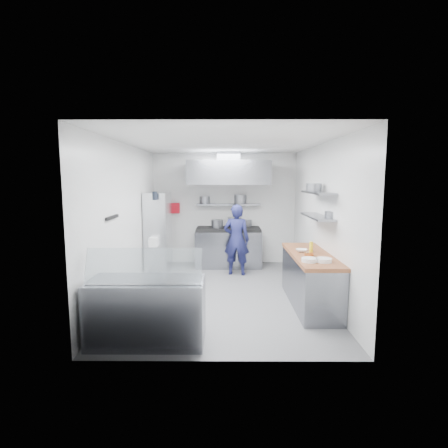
{
  "coord_description": "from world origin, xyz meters",
  "views": [
    {
      "loc": [
        0.04,
        -6.41,
        2.16
      ],
      "look_at": [
        0.0,
        0.6,
        1.25
      ],
      "focal_mm": 28.0,
      "sensor_mm": 36.0,
      "label": 1
    }
  ],
  "objects_px": {
    "gas_range": "(228,248)",
    "chef": "(236,240)",
    "display_case": "(147,311)",
    "wire_rack": "(158,232)"
  },
  "relations": [
    {
      "from": "chef",
      "to": "wire_rack",
      "type": "height_order",
      "value": "wire_rack"
    },
    {
      "from": "display_case",
      "to": "wire_rack",
      "type": "bearing_deg",
      "value": 98.43
    },
    {
      "from": "gas_range",
      "to": "display_case",
      "type": "xyz_separation_m",
      "value": [
        -1.1,
        -4.1,
        -0.03
      ]
    },
    {
      "from": "gas_range",
      "to": "chef",
      "type": "relative_size",
      "value": 1.0
    },
    {
      "from": "gas_range",
      "to": "display_case",
      "type": "distance_m",
      "value": 4.25
    },
    {
      "from": "gas_range",
      "to": "chef",
      "type": "height_order",
      "value": "chef"
    },
    {
      "from": "wire_rack",
      "to": "chef",
      "type": "bearing_deg",
      "value": -7.88
    },
    {
      "from": "gas_range",
      "to": "display_case",
      "type": "height_order",
      "value": "gas_range"
    },
    {
      "from": "chef",
      "to": "display_case",
      "type": "distance_m",
      "value": 3.58
    },
    {
      "from": "chef",
      "to": "display_case",
      "type": "xyz_separation_m",
      "value": [
        -1.28,
        -3.33,
        -0.37
      ]
    }
  ]
}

